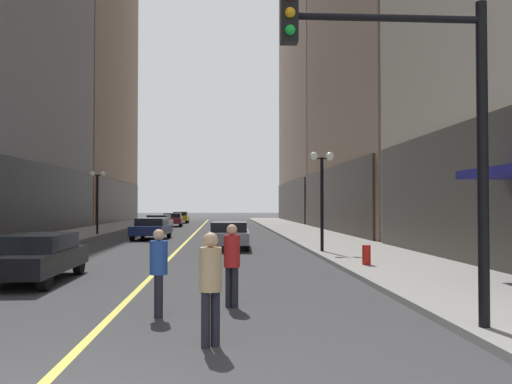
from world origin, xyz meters
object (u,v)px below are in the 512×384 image
car_grey (229,234)px  car_silver (159,222)px  pedestrian_in_blue_hoodie (159,266)px  traffic_light_near_right (420,107)px  car_navy (152,228)px  pedestrian_in_red_jacket (232,259)px  pedestrian_in_tan_trench (211,280)px  street_lamp_right_mid (322,179)px  car_yellow (181,217)px  fire_hydrant_right (366,257)px  street_lamp_left_far (98,188)px  car_black (35,256)px  car_maroon (172,219)px

car_grey → car_silver: 18.28m
pedestrian_in_blue_hoodie → traffic_light_near_right: traffic_light_near_right is taller
car_navy → pedestrian_in_red_jacket: 22.53m
car_navy → traffic_light_near_right: 26.06m
car_silver → pedestrian_in_red_jacket: bearing=-80.4°
pedestrian_in_tan_trench → street_lamp_right_mid: 15.33m
car_silver → traffic_light_near_right: (8.42, -34.59, 3.02)m
car_yellow → traffic_light_near_right: 54.74m
car_yellow → fire_hydrant_right: bearing=-77.8°
car_navy → fire_hydrant_right: car_navy is taller
car_grey → street_lamp_right_mid: (3.96, -3.01, 2.54)m
car_silver → pedestrian_in_blue_hoodie: 33.02m
car_navy → pedestrian_in_blue_hoodie: pedestrian_in_blue_hoodie is taller
car_grey → fire_hydrant_right: size_ratio=5.62×
car_grey → street_lamp_right_mid: size_ratio=1.02×
pedestrian_in_tan_trench → car_silver: bearing=98.2°
pedestrian_in_red_jacket → street_lamp_left_far: (-8.72, 25.30, 2.24)m
car_grey → car_silver: same height
car_silver → car_yellow: bearing=89.4°
car_navy → pedestrian_in_tan_trench: 25.45m
pedestrian_in_blue_hoodie → pedestrian_in_tan_trench: pedestrian_in_tan_trench is taller
car_grey → pedestrian_in_red_jacket: (-0.12, -14.47, 0.29)m
car_yellow → street_lamp_left_far: bearing=-97.7°
car_black → traffic_light_near_right: (8.43, -6.68, 3.02)m
pedestrian_in_red_jacket → street_lamp_left_far: street_lamp_left_far is taller
car_black → pedestrian_in_tan_trench: size_ratio=2.62×
car_navy → fire_hydrant_right: 18.31m
street_lamp_left_far → street_lamp_right_mid: 18.85m
car_navy → car_silver: (-0.77, 9.86, -0.00)m
traffic_light_near_right → fire_hydrant_right: traffic_light_near_right is taller
pedestrian_in_blue_hoodie → pedestrian_in_tan_trench: bearing=-64.3°
car_maroon → pedestrian_in_tan_trench: (4.83, -44.52, 0.29)m
pedestrian_in_tan_trench → fire_hydrant_right: pedestrian_in_tan_trench is taller
car_black → street_lamp_left_far: (-3.32, 21.30, 2.54)m
pedestrian_in_tan_trench → car_grey: bearing=88.4°
pedestrian_in_red_jacket → car_yellow: bearing=95.8°
car_silver → car_maroon: size_ratio=1.04×
pedestrian_in_blue_hoodie → fire_hydrant_right: size_ratio=2.09×
car_yellow → street_lamp_left_far: (-3.53, -26.06, 2.54)m
pedestrian_in_tan_trench → street_lamp_left_far: bearing=106.4°
car_black → fire_hydrant_right: car_black is taller
car_black → pedestrian_in_red_jacket: 6.73m
street_lamp_right_mid → car_grey: bearing=142.7°
car_black → street_lamp_left_far: street_lamp_left_far is taller
car_navy → car_maroon: same height
car_black → pedestrian_in_red_jacket: size_ratio=2.61×
car_black → pedestrian_in_blue_hoodie: 6.31m
car_navy → street_lamp_left_far: bearing=141.6°
car_yellow → pedestrian_in_blue_hoodie: pedestrian_in_blue_hoodie is taller
car_maroon → street_lamp_left_far: (-3.52, -16.17, 2.54)m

